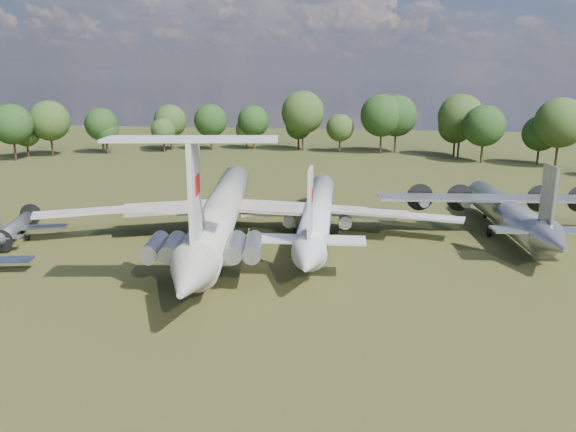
% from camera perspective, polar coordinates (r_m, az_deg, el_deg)
% --- Properties ---
extents(ground, '(300.00, 300.00, 0.00)m').
position_cam_1_polar(ground, '(67.98, -8.23, -3.04)').
color(ground, '#1E3612').
rests_on(ground, ground).
extents(il62_airliner, '(54.78, 66.16, 5.85)m').
position_cam_1_polar(il62_airliner, '(69.69, -6.75, -0.07)').
color(il62_airliner, beige).
rests_on(il62_airliner, ground).
extents(tu104_jet, '(38.50, 49.86, 4.80)m').
position_cam_1_polar(tu104_jet, '(71.25, 3.03, -0.10)').
color(tu104_jet, silver).
rests_on(tu104_jet, ground).
extents(an12_transport, '(35.72, 39.13, 4.75)m').
position_cam_1_polar(an12_transport, '(76.50, 21.30, -0.09)').
color(an12_transport, '#ADB0B5').
rests_on(an12_transport, ground).
extents(small_prop_northwest, '(16.35, 19.16, 2.39)m').
position_cam_1_polar(small_prop_northwest, '(77.12, -26.01, -1.37)').
color(small_prop_northwest, '#96989E').
rests_on(small_prop_northwest, ground).
extents(person_on_il62, '(0.80, 0.69, 1.85)m').
position_cam_1_polar(person_on_il62, '(53.01, -8.73, -0.40)').
color(person_on_il62, '#967F4C').
rests_on(person_on_il62, il62_airliner).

